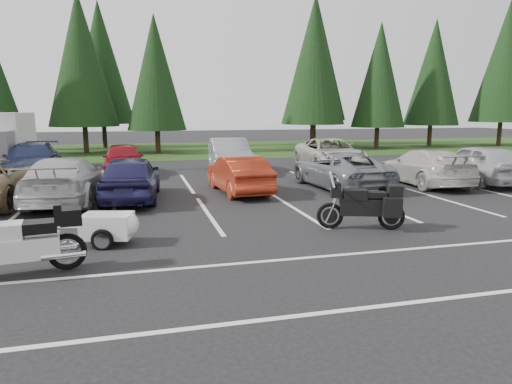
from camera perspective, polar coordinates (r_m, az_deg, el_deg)
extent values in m
plane|color=black|center=(12.35, -7.57, -3.92)|extent=(120.00, 120.00, 0.00)
cube|color=#1B3310|center=(36.05, -12.29, 5.13)|extent=(80.00, 16.00, 0.01)
cube|color=slate|center=(67.19, -9.98, 7.39)|extent=(70.00, 50.00, 0.02)
cube|color=silver|center=(14.29, -8.55, -2.01)|extent=(32.00, 16.00, 0.01)
cylinder|color=#332316|center=(35.03, -20.54, 6.72)|extent=(0.36, 0.36, 2.62)
cone|color=black|center=(35.17, -21.08, 15.25)|extent=(4.80, 4.80, 9.27)
cylinder|color=#332316|center=(33.59, -12.18, 6.71)|extent=(0.36, 0.36, 2.26)
cone|color=black|center=(33.64, -12.48, 14.40)|extent=(4.14, 4.14, 7.99)
cylinder|color=#332316|center=(36.59, 7.05, 7.45)|extent=(0.36, 0.36, 2.69)
cone|color=black|center=(36.75, 7.24, 15.85)|extent=(4.93, 4.93, 9.52)
cylinder|color=#332316|center=(38.69, 14.87, 7.07)|extent=(0.36, 0.36, 2.33)
cone|color=black|center=(38.75, 15.19, 13.95)|extent=(4.27, 4.27, 8.24)
cylinder|color=#332316|center=(42.30, 20.90, 7.07)|extent=(0.36, 0.36, 2.47)
cone|color=black|center=(42.39, 21.33, 13.75)|extent=(4.53, 4.53, 8.76)
cylinder|color=#332316|center=(45.05, 28.16, 6.92)|extent=(0.36, 0.36, 2.83)
cone|color=black|center=(45.21, 28.77, 14.09)|extent=(5.19, 5.19, 10.03)
cylinder|color=#332316|center=(39.52, -18.42, 7.22)|extent=(0.36, 0.36, 2.71)
cone|color=black|center=(39.67, -18.87, 15.06)|extent=(4.97, 4.97, 9.61)
cylinder|color=#332316|center=(41.69, 7.25, 7.97)|extent=(0.36, 0.36, 3.00)
cone|color=black|center=(41.91, 7.44, 16.20)|extent=(5.50, 5.50, 10.62)
imported|color=#BDBDBA|center=(16.19, -22.68, 1.42)|extent=(2.47, 5.32, 1.50)
imported|color=#201D48|center=(15.88, -15.41, 1.75)|extent=(2.18, 4.65, 1.54)
imported|color=#A02914|center=(16.74, -2.21, 2.22)|extent=(1.78, 4.25, 1.37)
imported|color=slate|center=(18.17, 10.40, 2.76)|extent=(2.63, 5.20, 1.41)
imported|color=beige|center=(19.83, 20.30, 2.96)|extent=(2.30, 5.12, 1.46)
imported|color=#ADADB2|center=(21.08, 26.03, 3.20)|extent=(2.36, 4.97, 1.64)
imported|color=#1C2447|center=(22.89, -26.18, 3.55)|extent=(2.54, 5.49, 1.55)
imported|color=maroon|center=(22.13, -16.25, 3.95)|extent=(1.95, 4.53, 1.52)
imported|color=gray|center=(22.41, -3.32, 4.57)|extent=(2.09, 5.12, 1.65)
imported|color=#B9B4AA|center=(24.32, 9.25, 4.79)|extent=(3.01, 5.81, 1.57)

